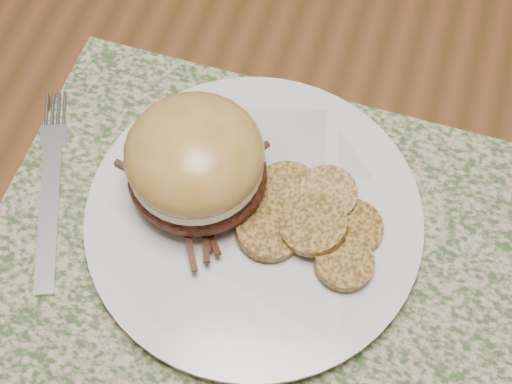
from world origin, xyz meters
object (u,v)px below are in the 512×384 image
at_px(dining_table, 67,44).
at_px(pork_sandwich, 196,163).
at_px(dinner_plate, 254,218).
at_px(fork, 51,185).

relative_size(dining_table, pork_sandwich, 11.11).
relative_size(dining_table, dinner_plate, 5.77).
height_order(dining_table, fork, fork).
height_order(dinner_plate, pork_sandwich, pork_sandwich).
relative_size(dinner_plate, fork, 1.38).
xyz_separation_m(dinner_plate, pork_sandwich, (-0.05, 0.01, 0.05)).
xyz_separation_m(dinner_plate, fork, (-0.18, -0.02, -0.01)).
relative_size(dinner_plate, pork_sandwich, 1.93).
distance_m(dinner_plate, pork_sandwich, 0.07).
bearing_deg(dining_table, fork, -63.99).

